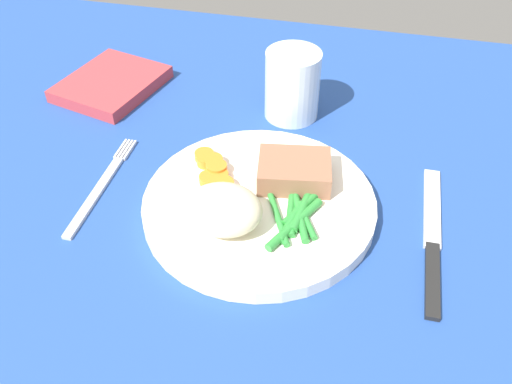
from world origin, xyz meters
The scene contains 10 objects.
dining_table centered at (0.00, 0.00, 1.00)cm, with size 120.00×90.00×2.00cm.
dinner_plate centered at (-0.32, -0.10, 2.80)cm, with size 24.30×24.30×1.60cm, color white.
meat_portion centered at (2.96, 3.73, 4.88)cm, with size 7.64×5.89×2.56cm, color #936047.
mashed_potatoes centered at (-2.51, -4.48, 5.75)cm, with size 7.61×6.40×4.29cm, color beige.
carrot_slices centered at (-5.63, 2.58, 4.11)cm, with size 5.69×6.80×1.21cm.
green_beans centered at (4.11, -1.85, 4.00)cm, with size 6.00×10.55×0.90cm.
fork centered at (-17.81, -0.36, 2.20)cm, with size 1.44×16.60×0.40cm.
knife centered at (17.78, -0.39, 2.20)cm, with size 1.70×20.50×0.64cm.
water_glass centered at (-0.32, 18.39, 5.69)cm, with size 6.87×6.87×8.70cm.
napkin centered at (-25.07, 18.72, 2.84)cm, with size 11.22×13.36×1.69cm, color #B2383D.
Camera 1 is at (9.20, -40.77, 42.62)cm, focal length 38.67 mm.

